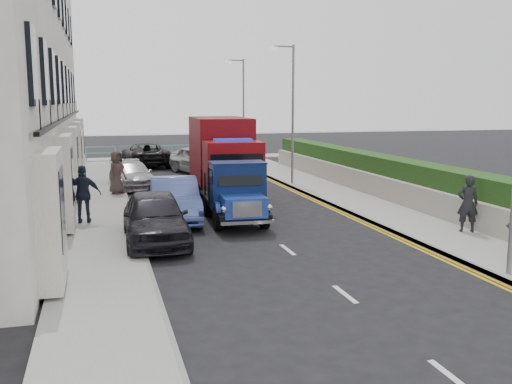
# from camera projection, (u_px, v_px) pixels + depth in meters

# --- Properties ---
(ground) EXTENTS (120.00, 120.00, 0.00)m
(ground) POSITION_uv_depth(u_px,v_px,m) (313.00, 269.00, 14.60)
(ground) COLOR black
(ground) RESTS_ON ground
(pavement_west) EXTENTS (2.40, 38.00, 0.12)m
(pavement_west) POSITION_uv_depth(u_px,v_px,m) (100.00, 212.00, 21.78)
(pavement_west) COLOR gray
(pavement_west) RESTS_ON ground
(pavement_east) EXTENTS (2.60, 38.00, 0.12)m
(pavement_east) POSITION_uv_depth(u_px,v_px,m) (352.00, 200.00, 24.55)
(pavement_east) COLOR gray
(pavement_east) RESTS_ON ground
(promenade) EXTENTS (30.00, 2.50, 0.12)m
(promenade) POSITION_uv_depth(u_px,v_px,m) (171.00, 158.00, 42.18)
(promenade) COLOR gray
(promenade) RESTS_ON ground
(sea_plane) EXTENTS (120.00, 120.00, 0.00)m
(sea_plane) POSITION_uv_depth(u_px,v_px,m) (140.00, 135.00, 71.68)
(sea_plane) COLOR slate
(sea_plane) RESTS_ON ground
(garden_east) EXTENTS (1.45, 28.00, 1.75)m
(garden_east) POSITION_uv_depth(u_px,v_px,m) (393.00, 179.00, 24.92)
(garden_east) COLOR #B2AD9E
(garden_east) RESTS_ON ground
(seafront_railing) EXTENTS (13.00, 0.08, 1.11)m
(seafront_railing) POSITION_uv_depth(u_px,v_px,m) (172.00, 152.00, 41.33)
(seafront_railing) COLOR #59B2A5
(seafront_railing) RESTS_ON ground
(lamp_mid) EXTENTS (1.23, 0.18, 7.00)m
(lamp_mid) POSITION_uv_depth(u_px,v_px,m) (291.00, 106.00, 28.39)
(lamp_mid) COLOR slate
(lamp_mid) RESTS_ON ground
(lamp_far) EXTENTS (1.23, 0.18, 7.00)m
(lamp_far) POSITION_uv_depth(u_px,v_px,m) (242.00, 105.00, 37.90)
(lamp_far) COLOR slate
(lamp_far) RESTS_ON ground
(bedford_lorry) EXTENTS (2.07, 4.72, 2.19)m
(bedford_lorry) POSITION_uv_depth(u_px,v_px,m) (237.00, 196.00, 19.67)
(bedford_lorry) COLOR black
(bedford_lorry) RESTS_ON ground
(red_lorry) EXTENTS (2.67, 6.86, 3.53)m
(red_lorry) POSITION_uv_depth(u_px,v_px,m) (223.00, 156.00, 25.14)
(red_lorry) COLOR black
(red_lorry) RESTS_ON ground
(parked_car_front) EXTENTS (1.95, 4.66, 1.57)m
(parked_car_front) POSITION_uv_depth(u_px,v_px,m) (155.00, 217.00, 17.20)
(parked_car_front) COLOR black
(parked_car_front) RESTS_ON ground
(parked_car_mid) EXTENTS (1.92, 4.76, 1.54)m
(parked_car_mid) POSITION_uv_depth(u_px,v_px,m) (174.00, 199.00, 20.45)
(parked_car_mid) COLOR #5164AE
(parked_car_mid) RESTS_ON ground
(parked_car_rear) EXTENTS (2.34, 4.63, 1.29)m
(parked_car_rear) POSITION_uv_depth(u_px,v_px,m) (132.00, 175.00, 28.23)
(parked_car_rear) COLOR #A7A7AC
(parked_car_rear) RESTS_ON ground
(seafront_car_left) EXTENTS (3.07, 5.85, 1.57)m
(seafront_car_left) POSITION_uv_depth(u_px,v_px,m) (146.00, 154.00, 37.62)
(seafront_car_left) COLOR black
(seafront_car_left) RESTS_ON ground
(seafront_car_right) EXTENTS (3.31, 5.14, 1.63)m
(seafront_car_right) POSITION_uv_depth(u_px,v_px,m) (198.00, 160.00, 33.68)
(seafront_car_right) COLOR #BBBCC1
(seafront_car_right) RESTS_ON ground
(pedestrian_east_near) EXTENTS (0.78, 0.65, 1.84)m
(pedestrian_east_near) POSITION_uv_depth(u_px,v_px,m) (468.00, 203.00, 18.12)
(pedestrian_east_near) COLOR black
(pedestrian_east_near) RESTS_ON pavement_east
(pedestrian_west_near) EXTENTS (1.19, 0.55, 1.98)m
(pedestrian_west_near) POSITION_uv_depth(u_px,v_px,m) (84.00, 194.00, 19.46)
(pedestrian_west_near) COLOR #1D2334
(pedestrian_west_near) RESTS_ON pavement_west
(pedestrian_west_far) EXTENTS (1.11, 1.10, 1.94)m
(pedestrian_west_far) POSITION_uv_depth(u_px,v_px,m) (117.00, 172.00, 25.62)
(pedestrian_west_far) COLOR #483533
(pedestrian_west_far) RESTS_ON pavement_west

